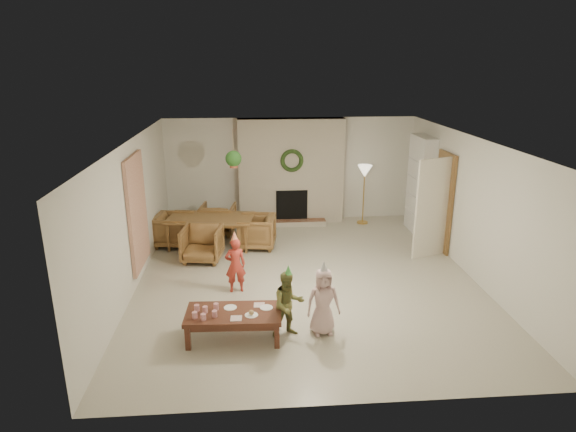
{
  "coord_description": "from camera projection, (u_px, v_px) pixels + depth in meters",
  "views": [
    {
      "loc": [
        -0.96,
        -8.13,
        3.77
      ],
      "look_at": [
        -0.3,
        0.4,
        1.05
      ],
      "focal_mm": 30.48,
      "sensor_mm": 36.0,
      "label": 1
    }
  ],
  "objects": [
    {
      "name": "hanging_plant_cord",
      "position": [
        233.0,
        147.0,
        9.61
      ],
      "size": [
        0.01,
        0.01,
        0.7
      ],
      "primitive_type": "cylinder",
      "color": "tan",
      "rests_on": "ceiling"
    },
    {
      "name": "napkin_left",
      "position": [
        236.0,
        318.0,
        6.67
      ],
      "size": [
        0.16,
        0.16,
        0.01
      ],
      "primitive_type": "cube",
      "rotation": [
        0.0,
        0.0,
        -0.04
      ],
      "color": "#D9A0A2",
      "rests_on": "coffee_table_top"
    },
    {
      "name": "floor_lamp_shade",
      "position": [
        365.0,
        171.0,
        11.52
      ],
      "size": [
        0.34,
        0.34,
        0.29
      ],
      "primitive_type": "cone",
      "rotation": [
        3.14,
        0.0,
        0.0
      ],
      "color": "beige",
      "rests_on": "floor_lamp_post"
    },
    {
      "name": "floor_lamp_post",
      "position": [
        364.0,
        196.0,
        11.71
      ],
      "size": [
        0.03,
        0.03,
        1.29
      ],
      "primitive_type": "cylinder",
      "color": "gold",
      "rests_on": "floor"
    },
    {
      "name": "dining_chair_far",
      "position": [
        218.0,
        219.0,
        11.07
      ],
      "size": [
        0.84,
        0.86,
        0.69
      ],
      "primitive_type": "imported",
      "rotation": [
        0.0,
        0.0,
        3.0
      ],
      "color": "brown",
      "rests_on": "floor"
    },
    {
      "name": "cup_d",
      "position": [
        205.0,
        309.0,
        6.82
      ],
      "size": [
        0.07,
        0.07,
        0.09
      ],
      "primitive_type": "cylinder",
      "rotation": [
        0.0,
        0.0,
        -0.04
      ],
      "color": "silver",
      "rests_on": "coffee_table_top"
    },
    {
      "name": "bookshelf_shelf_d",
      "position": [
        421.0,
        161.0,
        10.83
      ],
      "size": [
        0.3,
        0.92,
        0.03
      ],
      "primitive_type": "cube",
      "color": "white",
      "rests_on": "bookshelf_carcass"
    },
    {
      "name": "plate_b",
      "position": [
        251.0,
        315.0,
        6.76
      ],
      "size": [
        0.19,
        0.19,
        0.01
      ],
      "primitive_type": "cylinder",
      "rotation": [
        0.0,
        0.0,
        -0.04
      ],
      "color": "white",
      "rests_on": "coffee_table_top"
    },
    {
      "name": "coffee_table_top",
      "position": [
        233.0,
        314.0,
        6.86
      ],
      "size": [
        1.36,
        0.72,
        0.06
      ],
      "primitive_type": "cube",
      "rotation": [
        0.0,
        0.0,
        -0.04
      ],
      "color": "#522A1B",
      "rests_on": "floor"
    },
    {
      "name": "fireplace_mass",
      "position": [
        291.0,
        171.0,
        11.69
      ],
      "size": [
        2.5,
        0.4,
        2.5
      ],
      "primitive_type": "cube",
      "color": "maroon",
      "rests_on": "floor"
    },
    {
      "name": "floor",
      "position": [
        306.0,
        277.0,
        8.94
      ],
      "size": [
        7.0,
        7.0,
        0.0
      ],
      "primitive_type": "plane",
      "color": "#B7B29E",
      "rests_on": "ground"
    },
    {
      "name": "hanging_plant_pot",
      "position": [
        234.0,
        165.0,
        9.72
      ],
      "size": [
        0.16,
        0.16,
        0.12
      ],
      "primitive_type": "cylinder",
      "color": "#9A4A31",
      "rests_on": "hanging_plant_cord"
    },
    {
      "name": "party_hat_pink",
      "position": [
        324.0,
        267.0,
        6.8
      ],
      "size": [
        0.14,
        0.14,
        0.18
      ],
      "primitive_type": "cone",
      "rotation": [
        0.0,
        0.0,
        -0.08
      ],
      "color": "silver",
      "rests_on": "child_pink"
    },
    {
      "name": "cup_c",
      "position": [
        203.0,
        317.0,
        6.63
      ],
      "size": [
        0.07,
        0.07,
        0.09
      ],
      "primitive_type": "cylinder",
      "rotation": [
        0.0,
        0.0,
        -0.04
      ],
      "color": "silver",
      "rests_on": "coffee_table_top"
    },
    {
      "name": "fireplace_firebox",
      "position": [
        292.0,
        205.0,
        11.76
      ],
      "size": [
        0.75,
        0.12,
        0.75
      ],
      "primitive_type": "cube",
      "color": "black",
      "rests_on": "floor"
    },
    {
      "name": "coffee_leg_br",
      "position": [
        276.0,
        316.0,
        7.2
      ],
      "size": [
        0.07,
        0.07,
        0.35
      ],
      "primitive_type": "cube",
      "rotation": [
        0.0,
        0.0,
        -0.04
      ],
      "color": "#522A1B",
      "rests_on": "floor"
    },
    {
      "name": "coffee_table_apron",
      "position": [
        234.0,
        318.0,
        6.88
      ],
      "size": [
        1.26,
        0.61,
        0.08
      ],
      "primitive_type": "cube",
      "rotation": [
        0.0,
        0.0,
        -0.04
      ],
      "color": "#522A1B",
      "rests_on": "floor"
    },
    {
      "name": "wall_front",
      "position": [
        344.0,
        308.0,
        5.23
      ],
      "size": [
        7.0,
        0.0,
        7.0
      ],
      "primitive_type": "plane",
      "rotation": [
        -1.57,
        0.0,
        0.0
      ],
      "color": "silver",
      "rests_on": "floor"
    },
    {
      "name": "coffee_leg_fr",
      "position": [
        277.0,
        336.0,
        6.68
      ],
      "size": [
        0.07,
        0.07,
        0.35
      ],
      "primitive_type": "cube",
      "rotation": [
        0.0,
        0.0,
        -0.04
      ],
      "color": "#522A1B",
      "rests_on": "floor"
    },
    {
      "name": "ceiling",
      "position": [
        308.0,
        140.0,
        8.18
      ],
      "size": [
        7.0,
        7.0,
        0.0
      ],
      "primitive_type": "plane",
      "rotation": [
        3.14,
        0.0,
        0.0
      ],
      "color": "white",
      "rests_on": "wall_back"
    },
    {
      "name": "child_red",
      "position": [
        235.0,
        265.0,
        8.24
      ],
      "size": [
        0.38,
        0.27,
        0.96
      ],
      "primitive_type": "imported",
      "rotation": [
        0.0,
        0.0,
        3.27
      ],
      "color": "#B13126",
      "rests_on": "floor"
    },
    {
      "name": "door_leaf",
      "position": [
        432.0,
        209.0,
        9.6
      ],
      "size": [
        0.77,
        0.32,
        2.0
      ],
      "primitive_type": "cube",
      "rotation": [
        0.0,
        0.0,
        -1.22
      ],
      "color": "beige",
      "rests_on": "floor"
    },
    {
      "name": "coffee_leg_bl",
      "position": [
        194.0,
        318.0,
        7.16
      ],
      "size": [
        0.07,
        0.07,
        0.35
      ],
      "primitive_type": "cube",
      "rotation": [
        0.0,
        0.0,
        -0.04
      ],
      "color": "#522A1B",
      "rests_on": "floor"
    },
    {
      "name": "wall_right",
      "position": [
        472.0,
        208.0,
        8.78
      ],
      "size": [
        0.0,
        7.0,
        7.0
      ],
      "primitive_type": "plane",
      "rotation": [
        1.57,
        0.0,
        -1.57
      ],
      "color": "silver",
      "rests_on": "floor"
    },
    {
      "name": "wall_back",
      "position": [
        290.0,
        169.0,
        11.88
      ],
      "size": [
        7.0,
        0.0,
        7.0
      ],
      "primitive_type": "plane",
      "rotation": [
        1.57,
        0.0,
        0.0
      ],
      "color": "silver",
      "rests_on": "floor"
    },
    {
      "name": "cup_f",
      "position": [
        216.0,
        306.0,
        6.91
      ],
      "size": [
        0.07,
        0.07,
        0.09
      ],
      "primitive_type": "cylinder",
      "rotation": [
        0.0,
        0.0,
        -0.04
      ],
      "color": "silver",
      "rests_on": "coffee_table_top"
    },
    {
      "name": "books_row_mid",
      "position": [
        417.0,
        189.0,
        11.08
      ],
      "size": [
        0.2,
        0.44,
        0.24
      ],
      "primitive_type": "cube",
      "color": "#25598A",
      "rests_on": "bookshelf_shelf_b"
    },
    {
      "name": "hanging_plant_foliage",
      "position": [
        233.0,
        159.0,
        9.68
      ],
      "size": [
        0.32,
        0.32,
        0.32
      ],
      "primitive_type": "sphere",
      "color": "#1F4F1A",
      "rests_on": "hanging_plant_pot"
    },
    {
      "name": "floor_lamp_base",
      "position": [
        362.0,
        222.0,
        11.91
      ],
      "size": [
        0.27,
        0.27,
        0.03
      ],
      "primitive_type": "cylinder",
      "color": "gold",
      "rests_on": "floor"
    },
    {
      "name": "napkin_right",
      "position": [
        259.0,
        305.0,
        7.04
      ],
      "size": [
        0.16,
        0.16,
        0.01
      ],
      "primitive_type": "cube",
      "rotation": [
        0.0,
        0.0,
        -0.04
      ],
      "color": "#D9A0A2",
      "rests_on": "coffee_table_top"
    },
    {
      "name": "books_row_upper",
      "position": [
        421.0,
        174.0,
        10.82
      ],
      "size": [
        0.2,
        0.36,
        0.22
      ],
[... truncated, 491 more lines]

